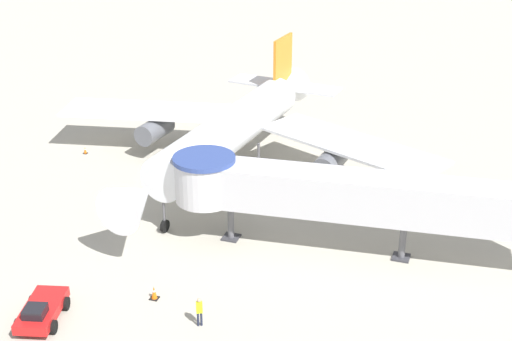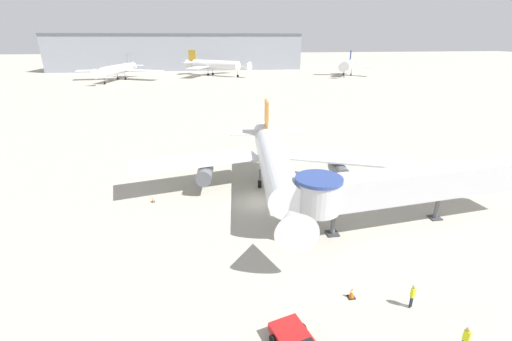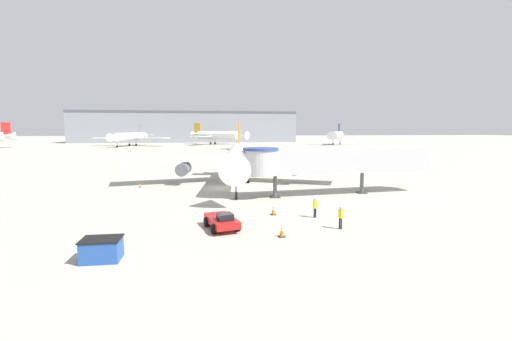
{
  "view_description": "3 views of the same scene",
  "coord_description": "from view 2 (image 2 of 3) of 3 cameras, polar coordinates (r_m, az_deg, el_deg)",
  "views": [
    {
      "loc": [
        20.85,
        -46.5,
        24.04
      ],
      "look_at": [
        5.33,
        -1.29,
        2.29
      ],
      "focal_mm": 50.0,
      "sensor_mm": 36.0,
      "label": 1
    },
    {
      "loc": [
        -5.69,
        -33.19,
        16.86
      ],
      "look_at": [
        -0.81,
        -3.72,
        5.25
      ],
      "focal_mm": 24.0,
      "sensor_mm": 36.0,
      "label": 2
    },
    {
      "loc": [
        -1.96,
        -46.12,
        7.88
      ],
      "look_at": [
        3.8,
        -4.99,
        2.9
      ],
      "focal_mm": 24.0,
      "sensor_mm": 36.0,
      "label": 3
    }
  ],
  "objects": [
    {
      "name": "main_airplane",
      "position": [
        38.56,
        2.97,
        1.44
      ],
      "size": [
        33.5,
        28.24,
        9.01
      ],
      "rotation": [
        0.0,
        0.0,
        -0.11
      ],
      "color": "silver",
      "rests_on": "ground_plane"
    },
    {
      "name": "background_jet_gray_tail",
      "position": [
        160.25,
        -22.03,
        15.36
      ],
      "size": [
        36.85,
        35.6,
        10.36
      ],
      "rotation": [
        0.0,
        0.0,
        -0.21
      ],
      "color": "white",
      "rests_on": "ground_plane"
    },
    {
      "name": "terminal_building",
      "position": [
        208.53,
        -12.71,
        18.75
      ],
      "size": [
        135.69,
        23.25,
        19.14
      ],
      "color": "gray",
      "rests_on": "ground_plane"
    },
    {
      "name": "ground_plane",
      "position": [
        37.66,
        0.29,
        -5.37
      ],
      "size": [
        800.0,
        800.0,
        0.0
      ],
      "primitive_type": "plane",
      "color": "#A8A393"
    },
    {
      "name": "traffic_cone_port_wing",
      "position": [
        39.35,
        -16.81,
        -4.66
      ],
      "size": [
        0.35,
        0.35,
        0.59
      ],
      "color": "black",
      "rests_on": "ground_plane"
    },
    {
      "name": "ground_crew_marshaller",
      "position": [
        26.16,
        24.64,
        -18.3
      ],
      "size": [
        0.4,
        0.34,
        1.79
      ],
      "rotation": [
        0.0,
        0.0,
        0.5
      ],
      "color": "#1E2338",
      "rests_on": "ground_plane"
    },
    {
      "name": "ground_crew_wing_walker",
      "position": [
        24.54,
        31.61,
        -22.7
      ],
      "size": [
        0.34,
        0.4,
        1.82
      ],
      "rotation": [
        0.0,
        0.0,
        2.04
      ],
      "color": "#1E2338",
      "rests_on": "ground_plane"
    },
    {
      "name": "traffic_cone_near_nose",
      "position": [
        25.98,
        15.66,
        -19.03
      ],
      "size": [
        0.51,
        0.51,
        0.83
      ],
      "color": "black",
      "rests_on": "ground_plane"
    },
    {
      "name": "background_jet_navy_tail",
      "position": [
        173.95,
        15.01,
        16.6
      ],
      "size": [
        23.6,
        24.79,
        11.14
      ],
      "rotation": [
        0.0,
        0.0,
        -0.54
      ],
      "color": "white",
      "rests_on": "ground_plane"
    },
    {
      "name": "background_jet_gold_tail",
      "position": [
        170.57,
        -6.97,
        17.09
      ],
      "size": [
        31.45,
        29.3,
        11.37
      ],
      "rotation": [
        0.0,
        0.0,
        0.87
      ],
      "color": "white",
      "rests_on": "ground_plane"
    },
    {
      "name": "jet_bridge",
      "position": [
        34.33,
        22.97,
        -2.3
      ],
      "size": [
        23.77,
        5.55,
        5.82
      ],
      "rotation": [
        0.0,
        0.0,
        0.1
      ],
      "color": "#B7B7BC",
      "rests_on": "ground_plane"
    }
  ]
}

